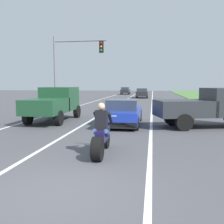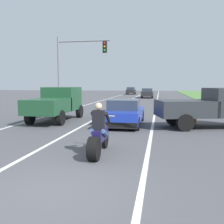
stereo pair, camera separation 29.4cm
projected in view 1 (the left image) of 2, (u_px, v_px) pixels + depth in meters
ground_plane at (58, 192)px, 5.29m from camera, size 160.00×160.00×0.00m
lane_stripe_left_solid at (78, 106)px, 25.76m from camera, size 0.14×120.00×0.01m
lane_stripe_right_solid at (152, 107)px, 24.67m from camera, size 0.14×120.00×0.01m
lane_stripe_centre_dashed at (114, 107)px, 25.21m from camera, size 0.14×120.00×0.01m
motorcycle_with_rider at (101, 136)px, 7.99m from camera, size 0.70×2.21×1.62m
sports_car_blue at (123, 113)px, 13.94m from camera, size 1.84×4.30×1.37m
pickup_truck_left_lane_dark_green at (54, 102)px, 15.39m from camera, size 2.02×4.80×1.98m
pickup_truck_right_shoulder_dark_grey at (209, 105)px, 13.14m from camera, size 5.14×3.14×1.98m
traffic_light_mast_near at (70, 62)px, 21.23m from camera, size 4.38×0.34×6.00m
construction_barrel_nearest at (189, 115)px, 14.34m from camera, size 0.58×0.58×1.00m
construction_barrel_mid at (189, 108)px, 17.94m from camera, size 0.58×0.58×1.00m
distant_car_far_ahead at (142, 93)px, 40.92m from camera, size 1.80×4.00×1.50m
distant_car_further_ahead at (125, 91)px, 55.23m from camera, size 1.80×4.00×1.50m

